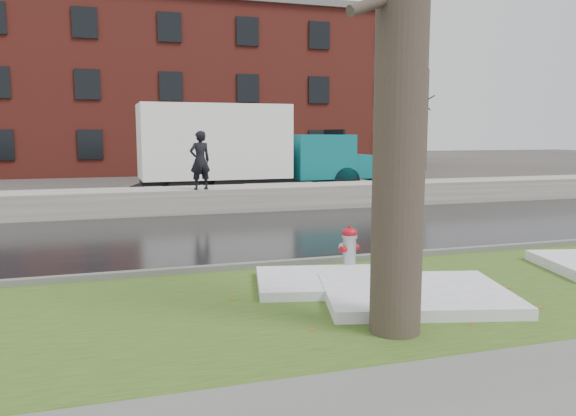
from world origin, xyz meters
name	(u,v)px	position (x,y,z in m)	size (l,w,h in m)	color
ground	(339,279)	(0.00, 0.00, 0.00)	(120.00, 120.00, 0.00)	#47423D
verge	(373,298)	(0.00, -1.25, 0.02)	(60.00, 4.50, 0.04)	#2D4717
road	(268,233)	(0.00, 4.50, 0.01)	(60.00, 7.00, 0.03)	black
parking_lot	(209,196)	(0.00, 13.00, 0.01)	(60.00, 9.00, 0.03)	slate
curb	(318,262)	(0.00, 1.00, 0.07)	(60.00, 0.15, 0.14)	slate
snowbank	(232,199)	(0.00, 8.70, 0.38)	(60.00, 1.60, 0.75)	#BAB6AA
brick_building	(195,94)	(2.00, 30.00, 5.00)	(26.00, 12.00, 10.00)	maroon
bg_tree_center	(64,117)	(-6.00, 26.00, 3.33)	(1.40, 1.62, 6.50)	brown
bg_tree_right	(425,119)	(16.00, 24.00, 3.33)	(1.40, 1.62, 6.50)	brown
fire_hydrant	(349,247)	(0.27, 0.24, 0.47)	(0.40, 0.38, 0.80)	#A0A3A8
tree	(403,1)	(-0.38, -2.61, 3.87)	(1.55, 1.80, 7.60)	brown
box_truck	(243,148)	(1.22, 12.46, 1.83)	(10.40, 2.62, 3.47)	black
worker	(200,160)	(-1.06, 8.10, 1.61)	(0.63, 0.41, 1.73)	black
snow_patch_near	(415,294)	(0.53, -1.55, 0.12)	(2.60, 2.00, 0.16)	white
snow_patch_far	(328,281)	(-0.39, -0.48, 0.11)	(2.20, 1.60, 0.14)	white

